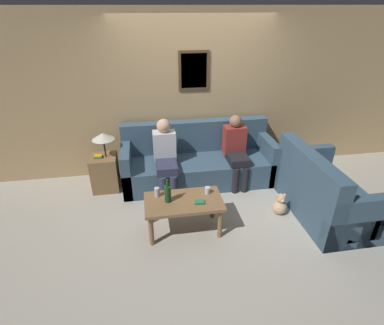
# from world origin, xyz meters

# --- Properties ---
(ground_plane) EXTENTS (16.00, 16.00, 0.00)m
(ground_plane) POSITION_xyz_m (0.00, 0.00, 0.00)
(ground_plane) COLOR #ADA899
(wall_back) EXTENTS (9.00, 0.08, 2.60)m
(wall_back) POSITION_xyz_m (0.00, 0.97, 1.30)
(wall_back) COLOR tan
(wall_back) RESTS_ON ground_plane
(couch_main) EXTENTS (2.41, 0.86, 0.94)m
(couch_main) POSITION_xyz_m (0.00, 0.53, 0.32)
(couch_main) COLOR #385166
(couch_main) RESTS_ON ground_plane
(couch_side) EXTENTS (0.86, 1.49, 0.94)m
(couch_side) POSITION_xyz_m (1.52, -0.67, 0.32)
(couch_side) COLOR #385166
(couch_side) RESTS_ON ground_plane
(coffee_table) EXTENTS (0.97, 0.54, 0.46)m
(coffee_table) POSITION_xyz_m (-0.40, -0.71, 0.38)
(coffee_table) COLOR olive
(coffee_table) RESTS_ON ground_plane
(side_table_with_lamp) EXTENTS (0.42, 0.40, 0.94)m
(side_table_with_lamp) POSITION_xyz_m (-1.48, 0.47, 0.35)
(side_table_with_lamp) COLOR olive
(side_table_with_lamp) RESTS_ON ground_plane
(wine_bottle) EXTENTS (0.08, 0.08, 0.31)m
(wine_bottle) POSITION_xyz_m (-0.59, -0.70, 0.57)
(wine_bottle) COLOR #19421E
(wine_bottle) RESTS_ON coffee_table
(drinking_glass) EXTENTS (0.07, 0.07, 0.09)m
(drinking_glass) POSITION_xyz_m (-0.08, -0.60, 0.50)
(drinking_glass) COLOR silver
(drinking_glass) RESTS_ON coffee_table
(book_stack) EXTENTS (0.13, 0.09, 0.02)m
(book_stack) POSITION_xyz_m (-0.22, -0.79, 0.47)
(book_stack) COLOR #237547
(book_stack) RESTS_ON coffee_table
(soda_can) EXTENTS (0.07, 0.07, 0.12)m
(soda_can) POSITION_xyz_m (-0.72, -0.57, 0.52)
(soda_can) COLOR #BCBCC1
(soda_can) RESTS_ON coffee_table
(person_left) EXTENTS (0.34, 0.63, 1.12)m
(person_left) POSITION_xyz_m (-0.54, 0.30, 0.60)
(person_left) COLOR #2D334C
(person_left) RESTS_ON ground_plane
(person_right) EXTENTS (0.34, 0.61, 1.10)m
(person_right) POSITION_xyz_m (0.58, 0.35, 0.59)
(person_right) COLOR black
(person_right) RESTS_ON ground_plane
(teddy_bear) EXTENTS (0.20, 0.20, 0.32)m
(teddy_bear) POSITION_xyz_m (0.96, -0.59, 0.14)
(teddy_bear) COLOR tan
(teddy_bear) RESTS_ON ground_plane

